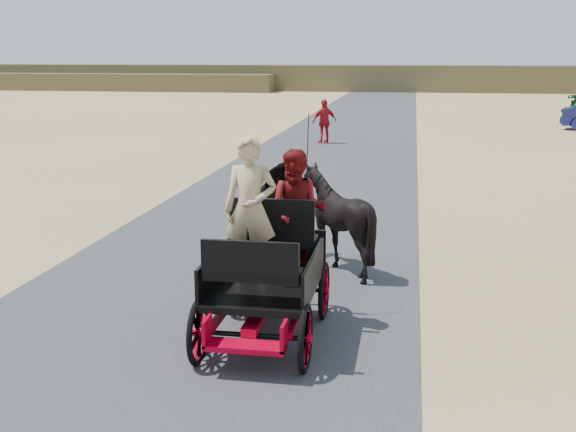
% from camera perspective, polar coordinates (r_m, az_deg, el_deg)
% --- Properties ---
extents(ground, '(140.00, 140.00, 0.00)m').
position_cam_1_polar(ground, '(9.30, -8.65, -9.38)').
color(ground, tan).
extents(road, '(6.00, 140.00, 0.01)m').
position_cam_1_polar(road, '(9.30, -8.65, -9.35)').
color(road, '#38383A').
rests_on(road, ground).
extents(ridge_far, '(140.00, 6.00, 2.40)m').
position_cam_1_polar(ridge_far, '(70.25, 7.62, 10.76)').
color(ridge_far, brown).
rests_on(ridge_far, ground).
extents(ridge_near, '(40.00, 4.00, 1.60)m').
position_cam_1_polar(ridge_near, '(73.89, -16.85, 10.12)').
color(ridge_near, brown).
rests_on(ridge_near, ground).
extents(carriage, '(1.30, 2.40, 0.72)m').
position_cam_1_polar(carriage, '(9.06, -1.73, -7.40)').
color(carriage, black).
rests_on(carriage, ground).
extents(horse_left, '(0.91, 2.01, 1.70)m').
position_cam_1_polar(horse_left, '(11.85, -1.47, -0.09)').
color(horse_left, black).
rests_on(horse_left, ground).
extents(horse_right, '(1.37, 1.54, 1.70)m').
position_cam_1_polar(horse_right, '(11.69, 3.83, -0.29)').
color(horse_right, black).
rests_on(horse_right, ground).
extents(driver_man, '(0.66, 0.43, 1.80)m').
position_cam_1_polar(driver_man, '(8.80, -3.00, 0.52)').
color(driver_man, tan).
rests_on(driver_man, carriage).
extents(passenger_woman, '(0.77, 0.60, 1.58)m').
position_cam_1_polar(passenger_woman, '(9.25, 0.78, 0.45)').
color(passenger_woman, '#660C0F').
rests_on(passenger_woman, carriage).
extents(pedestrian, '(1.08, 0.87, 1.73)m').
position_cam_1_polar(pedestrian, '(28.64, 2.91, 7.48)').
color(pedestrian, '#B1141E').
rests_on(pedestrian, ground).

